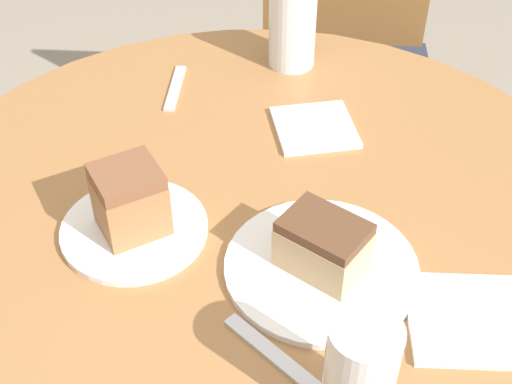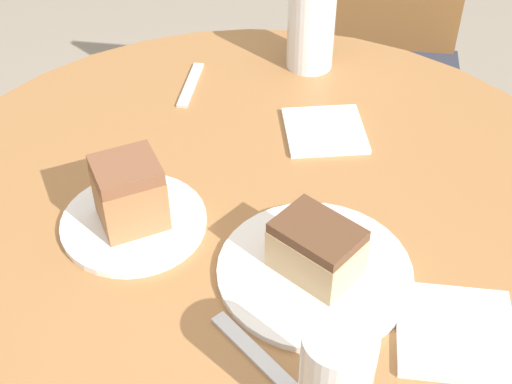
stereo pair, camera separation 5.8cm
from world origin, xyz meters
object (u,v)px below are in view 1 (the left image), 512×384
object	(u,v)px
cake_slice_near	(323,245)
cake_slice_far	(130,200)
glass_lemonade	(359,378)
chair	(344,64)
plate_far	(134,229)
glass_water	(292,29)
plate_near	(321,267)

from	to	relation	value
cake_slice_near	cake_slice_far	world-z (taller)	cake_slice_far
cake_slice_near	glass_lemonade	xyz separation A→B (m)	(0.04, -0.20, 0.02)
chair	cake_slice_near	xyz separation A→B (m)	(-0.05, -0.97, 0.33)
cake_slice_near	glass_lemonade	distance (m)	0.20
plate_far	glass_water	size ratio (longest dim) A/B	1.35
cake_slice_near	cake_slice_far	bearing A→B (deg)	169.45
plate_far	cake_slice_far	distance (m)	0.05
cake_slice_near	glass_water	distance (m)	0.50
glass_lemonade	glass_water	xyz separation A→B (m)	(-0.10, 0.69, 0.01)
chair	glass_lemonade	distance (m)	1.22
plate_far	glass_lemonade	size ratio (longest dim) A/B	1.43
cake_slice_near	plate_far	bearing A→B (deg)	169.45
plate_far	cake_slice_near	size ratio (longest dim) A/B	1.55
plate_near	glass_lemonade	xyz separation A→B (m)	(0.04, -0.20, 0.06)
cake_slice_far	glass_lemonade	world-z (taller)	glass_lemonade
plate_near	chair	bearing A→B (deg)	86.87
chair	cake_slice_near	distance (m)	1.02
cake_slice_far	cake_slice_near	bearing A→B (deg)	-10.55
plate_near	plate_far	xyz separation A→B (m)	(-0.25, 0.05, 0.00)
chair	glass_water	world-z (taller)	glass_water
chair	cake_slice_far	bearing A→B (deg)	-109.77
plate_far	glass_water	distance (m)	0.49
plate_far	chair	bearing A→B (deg)	71.80
cake_slice_near	glass_water	world-z (taller)	glass_water
cake_slice_near	cake_slice_far	distance (m)	0.25
plate_far	glass_lemonade	xyz separation A→B (m)	(0.29, -0.24, 0.06)
glass_lemonade	cake_slice_near	bearing A→B (deg)	101.15
plate_far	cake_slice_far	xyz separation A→B (m)	(0.00, 0.00, 0.05)
plate_far	cake_slice_near	xyz separation A→B (m)	(0.25, -0.05, 0.04)
plate_near	glass_lemonade	world-z (taller)	glass_lemonade
chair	glass_water	bearing A→B (deg)	-105.53
plate_near	glass_water	size ratio (longest dim) A/B	1.70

